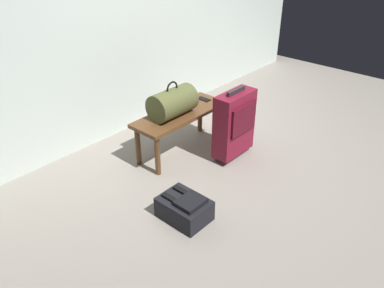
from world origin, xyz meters
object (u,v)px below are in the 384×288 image
(suitcase_upright_burgundy, at_px, (234,123))
(duffel_bag_olive, at_px, (173,103))
(cell_phone, at_px, (204,99))
(backpack_dark, at_px, (185,208))
(bench, at_px, (181,118))

(suitcase_upright_burgundy, bearing_deg, duffel_bag_olive, 128.63)
(cell_phone, distance_m, suitcase_upright_burgundy, 0.50)
(backpack_dark, bearing_deg, bench, 44.75)
(cell_phone, bearing_deg, bench, -175.90)
(cell_phone, relative_size, backpack_dark, 0.38)
(backpack_dark, bearing_deg, duffel_bag_olive, 49.12)
(duffel_bag_olive, distance_m, suitcase_upright_burgundy, 0.61)
(cell_phone, relative_size, suitcase_upright_burgundy, 0.21)
(cell_phone, height_order, suitcase_upright_burgundy, suitcase_upright_burgundy)
(suitcase_upright_burgundy, bearing_deg, backpack_dark, -164.91)
(cell_phone, bearing_deg, suitcase_upright_burgundy, -103.70)
(bench, relative_size, suitcase_upright_burgundy, 1.43)
(cell_phone, bearing_deg, duffel_bag_olive, -176.78)
(suitcase_upright_burgundy, relative_size, backpack_dark, 1.84)
(bench, bearing_deg, suitcase_upright_burgundy, -60.23)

